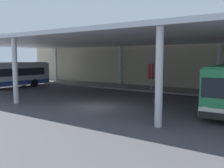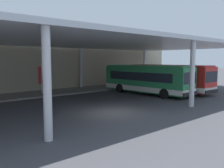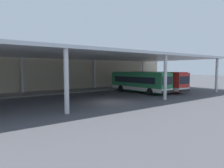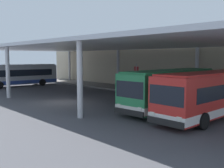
% 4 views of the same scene
% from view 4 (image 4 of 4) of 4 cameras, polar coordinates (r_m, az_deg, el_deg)
% --- Properties ---
extents(ground_plane, '(200.00, 200.00, 0.00)m').
position_cam_4_polar(ground_plane, '(24.52, -10.93, -3.99)').
color(ground_plane, '#47474C').
extents(platform_kerb, '(42.00, 4.50, 0.18)m').
position_cam_4_polar(platform_kerb, '(32.31, 6.88, -1.41)').
color(platform_kerb, gray).
rests_on(platform_kerb, ground).
extents(station_building_facade, '(48.00, 1.60, 7.26)m').
position_cam_4_polar(station_building_facade, '(34.63, 10.39, 4.90)').
color(station_building_facade, '#C1B293').
rests_on(station_building_facade, ground).
extents(canopy_shelter, '(40.00, 17.00, 5.55)m').
position_cam_4_polar(canopy_shelter, '(27.54, -1.38, 8.28)').
color(canopy_shelter, silver).
rests_on(canopy_shelter, ground).
extents(bus_nearest_bay, '(3.25, 10.68, 3.17)m').
position_cam_4_polar(bus_nearest_bay, '(39.65, -19.67, 1.90)').
color(bus_nearest_bay, '#B7B7BC').
rests_on(bus_nearest_bay, ground).
extents(bus_second_bay, '(3.03, 10.63, 3.17)m').
position_cam_4_polar(bus_second_bay, '(21.20, 12.92, -1.03)').
color(bus_second_bay, '#28844C').
rests_on(bus_second_bay, ground).
extents(bus_middle_bay, '(2.88, 10.58, 3.17)m').
position_cam_4_polar(bus_middle_bay, '(19.07, 20.97, -2.02)').
color(bus_middle_bay, red).
rests_on(bus_middle_bay, ground).
extents(banner_sign, '(0.70, 0.12, 3.20)m').
position_cam_4_polar(banner_sign, '(31.79, 5.39, 1.92)').
color(banner_sign, '#B2B2B7').
rests_on(banner_sign, platform_kerb).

